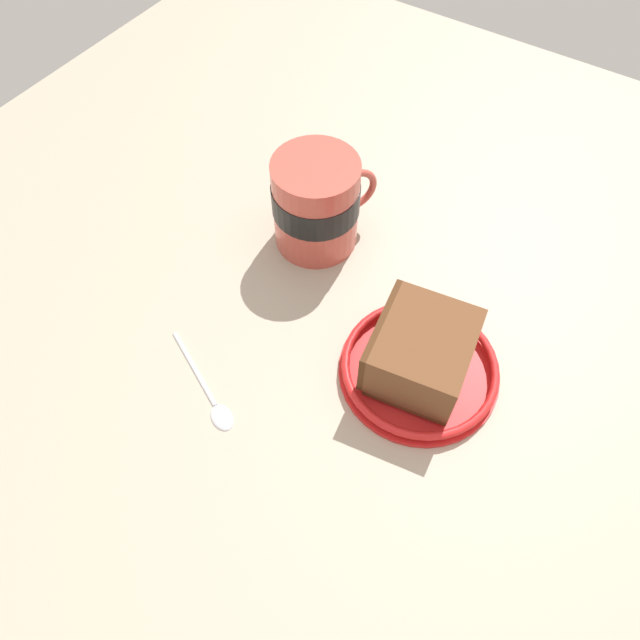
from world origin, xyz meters
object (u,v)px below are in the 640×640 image
(teaspoon, at_px, (212,399))
(small_plate, at_px, (419,368))
(tea_mug, at_px, (317,202))
(cake_slice, at_px, (421,351))

(teaspoon, bearing_deg, small_plate, -138.30)
(small_plate, bearing_deg, tea_mug, -27.35)
(small_plate, xyz_separation_m, tea_mug, (0.18, -0.09, 0.05))
(small_plate, relative_size, cake_slice, 1.43)
(cake_slice, bearing_deg, teaspoon, 42.11)
(small_plate, xyz_separation_m, teaspoon, (0.15, 0.14, -0.01))
(cake_slice, height_order, tea_mug, tea_mug)
(tea_mug, relative_size, teaspoon, 0.96)
(small_plate, height_order, cake_slice, cake_slice)
(tea_mug, distance_m, teaspoon, 0.24)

